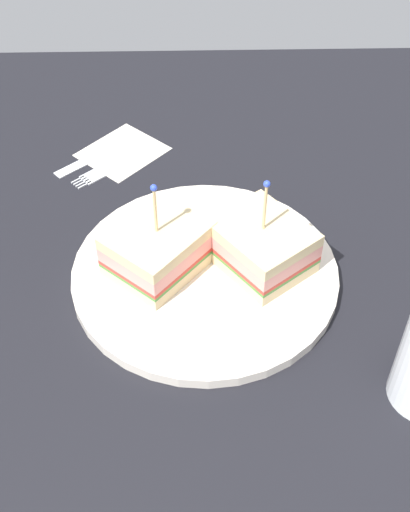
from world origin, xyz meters
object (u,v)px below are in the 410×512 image
at_px(sandwich_half_back, 262,246).
at_px(plate, 205,273).
at_px(fork, 105,169).
at_px(knife, 94,156).
at_px(sandwich_half_front, 158,249).
at_px(napkin, 123,152).

bearing_deg(sandwich_half_back, plate, -82.44).
xyz_separation_m(plate, fork, (-0.19, -0.12, -0.00)).
bearing_deg(plate, fork, -146.94).
xyz_separation_m(plate, knife, (-0.22, -0.14, -0.00)).
height_order(sandwich_half_front, fork, sandwich_half_front).
bearing_deg(sandwich_half_front, knife, -156.87).
relative_size(sandwich_half_back, napkin, 1.28).
distance_m(napkin, fork, 0.04).
height_order(napkin, fork, fork).
distance_m(sandwich_half_front, fork, 0.20).
distance_m(sandwich_half_front, sandwich_half_back, 0.11).
bearing_deg(plate, napkin, -155.62).
bearing_deg(sandwich_half_back, fork, -134.78).
bearing_deg(sandwich_half_front, plate, 83.44).
bearing_deg(sandwich_half_front, sandwich_half_back, 91.21).
bearing_deg(sandwich_half_back, knife, -136.54).
relative_size(sandwich_half_back, fork, 1.26).
height_order(plate, fork, plate).
relative_size(plate, knife, 2.61).
height_order(napkin, knife, knife).
xyz_separation_m(napkin, fork, (0.04, -0.02, 0.00)).
height_order(sandwich_half_back, fork, sandwich_half_back).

